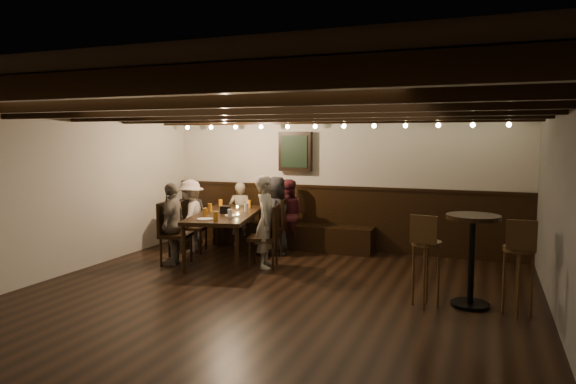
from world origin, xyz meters
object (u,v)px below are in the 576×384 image
at_px(dining_table, 226,217).
at_px(person_right_far, 266,222).
at_px(chair_right_near, 274,238).
at_px(bar_stool_right, 518,280).
at_px(person_left_near, 191,216).
at_px(bar_stool_left, 426,272).
at_px(chair_right_far, 265,248).
at_px(person_bench_left, 191,213).
at_px(chair_left_near, 193,236).
at_px(person_bench_centre, 240,214).
at_px(person_bench_right, 287,214).
at_px(person_right_near, 275,216).
at_px(person_left_far, 173,224).
at_px(high_top_table, 472,247).
at_px(chair_left_far, 175,245).

xyz_separation_m(dining_table, person_right_far, (0.84, -0.26, 0.01)).
distance_m(chair_right_near, bar_stool_right, 4.18).
height_order(person_left_near, bar_stool_left, person_left_near).
bearing_deg(chair_right_near, bar_stool_left, -138.38).
distance_m(person_left_near, bar_stool_left, 4.46).
bearing_deg(person_left_near, chair_right_near, 90.00).
xyz_separation_m(chair_right_far, person_bench_left, (-1.90, 0.92, 0.32)).
height_order(chair_left_near, person_right_far, person_right_far).
distance_m(chair_left_near, chair_right_far, 1.70).
height_order(person_bench_centre, person_bench_right, person_bench_right).
height_order(person_bench_centre, person_right_near, person_right_near).
relative_size(person_bench_right, bar_stool_left, 1.13).
bearing_deg(person_left_far, chair_left_near, 178.04).
distance_m(chair_left_near, high_top_table, 4.86).
distance_m(person_bench_centre, person_bench_right, 0.91).
bearing_deg(high_top_table, person_right_far, 164.85).
distance_m(person_bench_right, bar_stool_right, 4.36).
xyz_separation_m(dining_table, chair_right_far, (0.81, -0.26, -0.41)).
bearing_deg(chair_left_far, person_bench_left, -172.44).
bearing_deg(chair_right_near, person_bench_right, -21.80).
relative_size(dining_table, bar_stool_right, 1.98).
relative_size(person_bench_right, high_top_table, 1.15).
height_order(chair_left_far, person_bench_right, person_bench_right).
xyz_separation_m(person_left_near, bar_stool_right, (5.18, -1.48, -0.22)).
distance_m(person_bench_right, person_right_far, 1.36).
relative_size(person_bench_right, person_left_near, 0.99).
distance_m(person_bench_centre, high_top_table, 4.60).
relative_size(chair_left_near, chair_right_far, 0.94).
height_order(chair_left_far, person_left_far, person_left_far).
xyz_separation_m(chair_right_far, bar_stool_right, (3.54, -0.96, 0.12)).
bearing_deg(bar_stool_right, person_right_near, 151.53).
distance_m(chair_left_far, person_bench_left, 1.40).
bearing_deg(person_right_far, bar_stool_left, -126.10).
xyz_separation_m(person_right_near, person_right_far, (0.22, -0.87, 0.04)).
xyz_separation_m(person_bench_centre, person_left_far, (-0.37, -1.64, 0.06)).
bearing_deg(person_bench_left, chair_left_near, 111.90).
relative_size(chair_left_far, person_bench_left, 0.81).
bearing_deg(person_bench_left, chair_right_far, 140.20).
distance_m(chair_left_near, person_left_near, 0.36).
bearing_deg(chair_left_near, person_bench_left, -158.10).
height_order(person_bench_right, person_right_near, person_right_near).
bearing_deg(person_bench_left, person_right_far, 140.71).
bearing_deg(person_bench_left, person_left_near, 108.43).
height_order(dining_table, chair_right_far, chair_right_far).
relative_size(chair_left_near, bar_stool_right, 0.81).
bearing_deg(chair_right_near, person_right_near, -90.00).
bearing_deg(chair_left_near, person_right_far, 58.51).
xyz_separation_m(person_bench_right, person_right_far, (0.18, -1.35, 0.08)).
bearing_deg(bar_stool_left, dining_table, 166.52).
relative_size(high_top_table, bar_stool_left, 0.99).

